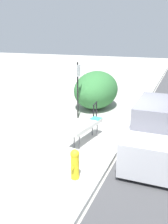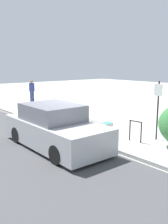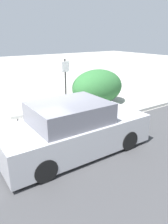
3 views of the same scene
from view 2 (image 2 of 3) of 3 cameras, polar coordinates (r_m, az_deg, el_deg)
ground_plane at (r=10.19m, az=-1.54°, el=-5.87°), size 60.00×60.00×0.00m
curb at (r=10.17m, az=-1.54°, el=-5.52°), size 60.00×0.20×0.13m
bench at (r=10.66m, az=3.35°, el=-2.19°), size 1.68×0.59×0.61m
bike_rack at (r=9.74m, az=11.69°, el=-3.81°), size 0.55×0.11×0.83m
sign_post at (r=10.04m, az=16.51°, el=1.55°), size 0.36×0.08×2.30m
fire_hydrant at (r=11.99m, az=-5.40°, el=-1.35°), size 0.36×0.22×0.77m
pedestrian at (r=20.45m, az=-11.84°, el=4.95°), size 0.28×0.42×1.71m
parked_car_near at (r=8.97m, az=-6.73°, el=-3.70°), size 4.40×1.89×1.54m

